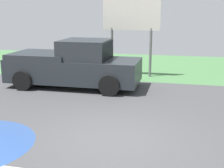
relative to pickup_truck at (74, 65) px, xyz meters
The scene contains 3 objects.
ground_plane 3.23m from the pickup_truck, 32.55° to the right, with size 40.00×22.00×0.20m.
pickup_truck is the anchor object (origin of this frame).
roadside_billboard 3.56m from the pickup_truck, 54.08° to the left, with size 2.60×0.12×3.50m.
Camera 1 is at (1.49, -6.49, 3.01)m, focal length 48.20 mm.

